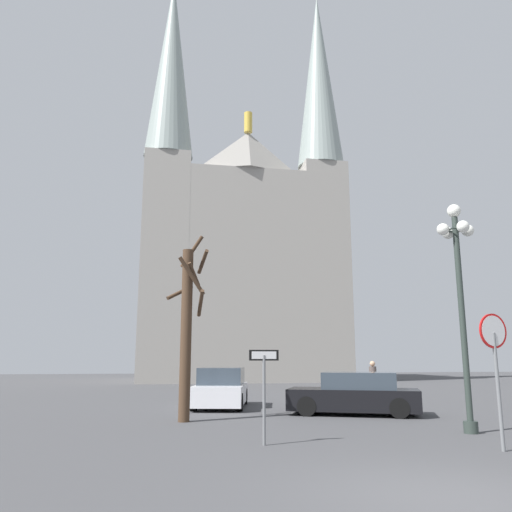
% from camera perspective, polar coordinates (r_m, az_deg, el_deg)
% --- Properties ---
extents(ground_plane, '(120.00, 120.00, 0.00)m').
position_cam_1_polar(ground_plane, '(8.17, 20.99, -23.83)').
color(ground_plane, '#424244').
extents(cathedral, '(17.42, 13.88, 36.32)m').
position_cam_1_polar(cathedral, '(46.56, -1.85, -0.18)').
color(cathedral, gray).
rests_on(cathedral, ground).
extents(stop_sign, '(0.73, 0.20, 2.82)m').
position_cam_1_polar(stop_sign, '(12.20, 24.99, -9.83)').
color(stop_sign, slate).
rests_on(stop_sign, ground).
extents(one_way_arrow_sign, '(0.69, 0.08, 2.06)m').
position_cam_1_polar(one_way_arrow_sign, '(11.85, 0.89, -13.89)').
color(one_way_arrow_sign, slate).
rests_on(one_way_arrow_sign, ground).
extents(street_lamp, '(1.07, 1.07, 6.05)m').
position_cam_1_polar(street_lamp, '(14.86, 21.63, -2.54)').
color(street_lamp, '#2D3833').
rests_on(street_lamp, ground).
extents(bare_tree, '(1.28, 1.24, 5.82)m').
position_cam_1_polar(bare_tree, '(16.26, -7.65, -7.63)').
color(bare_tree, '#473323').
rests_on(bare_tree, ground).
extents(parked_car_near_white, '(2.72, 4.63, 1.51)m').
position_cam_1_polar(parked_car_near_white, '(20.85, -3.88, -14.47)').
color(parked_car_near_white, silver).
rests_on(parked_car_near_white, ground).
extents(parked_car_far_black, '(4.73, 3.44, 1.41)m').
position_cam_1_polar(parked_car_far_black, '(18.41, 10.91, -14.84)').
color(parked_car_far_black, black).
rests_on(parked_car_far_black, ground).
extents(pedestrian_walking, '(0.32, 0.32, 1.76)m').
position_cam_1_polar(pedestrian_walking, '(23.68, 12.85, -12.95)').
color(pedestrian_walking, navy).
rests_on(pedestrian_walking, ground).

